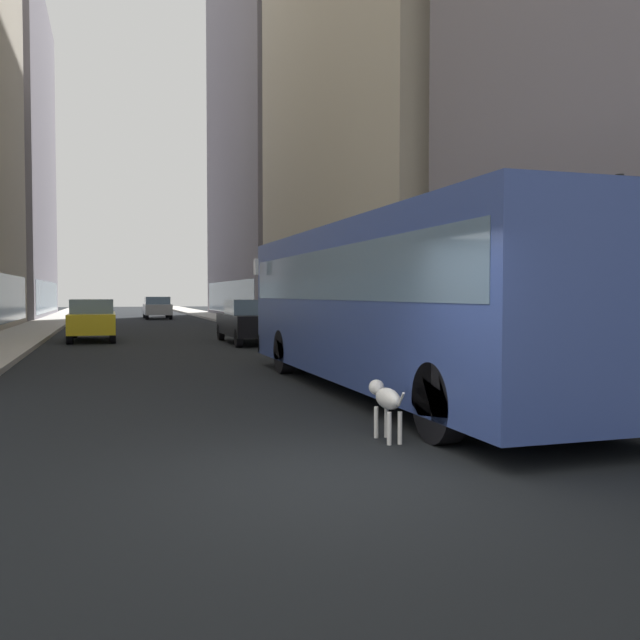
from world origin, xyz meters
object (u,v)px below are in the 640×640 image
(car_black_suv, at_px, (250,321))
(traffic_light_near, at_px, (614,252))
(pedestrian_with_handbag, at_px, (503,331))
(transit_bus, at_px, (391,297))
(dalmatian_dog, at_px, (386,399))
(car_silver_sedan, at_px, (157,308))
(car_yellow_taxi, at_px, (92,320))

(car_black_suv, bearing_deg, traffic_light_near, -82.79)
(pedestrian_with_handbag, xyz_separation_m, traffic_light_near, (-1.29, -4.97, 1.42))
(transit_bus, xyz_separation_m, pedestrian_with_handbag, (3.39, 1.64, -0.76))
(transit_bus, bearing_deg, dalmatian_dog, -113.97)
(transit_bus, height_order, traffic_light_near, traffic_light_near)
(transit_bus, bearing_deg, car_silver_sedan, 92.31)
(car_silver_sedan, relative_size, pedestrian_with_handbag, 2.39)
(pedestrian_with_handbag, bearing_deg, car_yellow_taxi, 121.18)
(pedestrian_with_handbag, distance_m, traffic_light_near, 5.33)
(transit_bus, bearing_deg, pedestrian_with_handbag, 25.79)
(car_yellow_taxi, bearing_deg, transit_bus, -71.25)
(traffic_light_near, bearing_deg, transit_bus, 122.22)
(traffic_light_near, bearing_deg, dalmatian_dog, -173.32)
(transit_bus, height_order, car_silver_sedan, transit_bus)
(dalmatian_dog, height_order, pedestrian_with_handbag, pedestrian_with_handbag)
(transit_bus, relative_size, car_yellow_taxi, 2.52)
(car_yellow_taxi, distance_m, traffic_light_near, 21.33)
(car_black_suv, distance_m, car_silver_sedan, 26.42)
(dalmatian_dog, bearing_deg, car_black_suv, 84.38)
(dalmatian_dog, distance_m, traffic_light_near, 4.26)
(dalmatian_dog, height_order, traffic_light_near, traffic_light_near)
(car_silver_sedan, bearing_deg, dalmatian_dog, -90.10)
(dalmatian_dog, bearing_deg, car_silver_sedan, 89.90)
(transit_bus, height_order, dalmatian_dog, transit_bus)
(car_yellow_taxi, height_order, traffic_light_near, traffic_light_near)
(transit_bus, relative_size, car_black_suv, 2.45)
(pedestrian_with_handbag, bearing_deg, transit_bus, -154.21)
(transit_bus, xyz_separation_m, car_black_suv, (0.00, 13.27, -0.95))
(transit_bus, height_order, pedestrian_with_handbag, transit_bus)
(transit_bus, height_order, car_black_suv, transit_bus)
(car_silver_sedan, height_order, pedestrian_with_handbag, pedestrian_with_handbag)
(car_black_suv, height_order, car_yellow_taxi, same)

